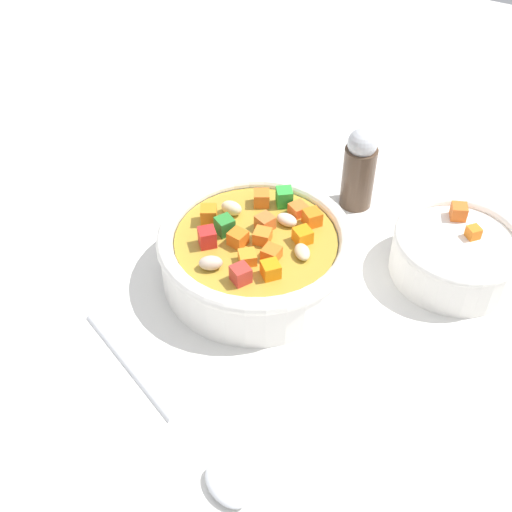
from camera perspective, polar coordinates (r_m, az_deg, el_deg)
The scene contains 5 objects.
ground_plane at distance 61.79cm, azimuth 0.00°, elevation -2.33°, with size 140.00×140.00×2.00cm, color silver.
soup_bowl_main at distance 59.06cm, azimuth 0.00°, elevation 0.29°, with size 17.20×17.20×6.20cm.
spoon at distance 51.25cm, azimuth -6.70°, elevation -13.88°, with size 20.54×10.18×1.07cm.
side_bowl_small at distance 62.52cm, azimuth 16.64°, elevation 0.27°, with size 11.59×11.59×5.11cm.
pepper_shaker at distance 66.90cm, azimuth 8.74°, elevation 7.35°, with size 3.23×3.23×8.74cm.
Camera 1 is at (20.49, -37.62, 43.54)cm, focal length 47.24 mm.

